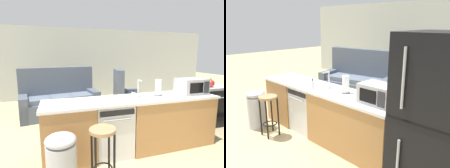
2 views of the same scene
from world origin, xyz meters
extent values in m
plane|color=tan|center=(0.00, 0.00, 0.00)|extent=(24.00, 24.00, 0.00)
cube|color=beige|center=(0.30, 4.20, 1.30)|extent=(10.00, 0.06, 2.60)
cube|color=#B77F47|center=(-0.93, 0.00, 0.43)|extent=(0.75, 0.62, 0.86)
cube|color=#B77F47|center=(0.83, 0.00, 0.43)|extent=(1.55, 0.62, 0.86)
cube|color=white|center=(0.15, 0.00, 0.88)|extent=(2.94, 0.66, 0.04)
cube|color=#49331C|center=(0.15, 0.00, 0.04)|extent=(2.86, 0.56, 0.08)
cube|color=white|center=(-0.25, 0.00, 0.42)|extent=(0.58, 0.58, 0.84)
cube|color=black|center=(-0.25, -0.30, 0.78)|extent=(0.52, 0.01, 0.08)
cylinder|color=#B2B2B7|center=(-0.25, -0.31, 0.68)|extent=(0.44, 0.02, 0.02)
cube|color=black|center=(2.35, 0.55, 0.42)|extent=(0.76, 0.64, 0.85)
cube|color=black|center=(2.35, 0.22, 0.47)|extent=(0.53, 0.01, 0.43)
cylinder|color=silver|center=(2.35, 0.20, 0.70)|extent=(0.61, 0.03, 0.03)
cube|color=silver|center=(2.35, 0.55, 0.88)|extent=(0.76, 0.64, 0.05)
torus|color=black|center=(2.18, 0.42, 0.89)|extent=(0.16, 0.16, 0.01)
torus|color=black|center=(2.52, 0.42, 0.89)|extent=(0.16, 0.16, 0.01)
torus|color=black|center=(2.18, 0.68, 0.89)|extent=(0.16, 0.16, 0.01)
torus|color=black|center=(2.52, 0.68, 0.89)|extent=(0.16, 0.16, 0.01)
cube|color=#B7B7BC|center=(1.28, 0.00, 1.04)|extent=(0.50, 0.36, 0.28)
cube|color=black|center=(1.23, -0.18, 1.04)|extent=(0.27, 0.01, 0.18)
cube|color=#2D2D33|center=(1.45, -0.18, 1.04)|extent=(0.11, 0.01, 0.21)
cylinder|color=silver|center=(0.23, 0.04, 0.92)|extent=(0.07, 0.07, 0.03)
cylinder|color=silver|center=(0.23, 0.04, 1.06)|extent=(0.02, 0.02, 0.26)
cylinder|color=silver|center=(0.23, -0.03, 1.19)|extent=(0.02, 0.14, 0.02)
cylinder|color=#4C4C51|center=(0.62, 0.05, 0.91)|extent=(0.14, 0.14, 0.01)
cylinder|color=white|center=(0.62, 0.05, 1.05)|extent=(0.11, 0.11, 0.27)
cylinder|color=silver|center=(0.05, -0.17, 0.97)|extent=(0.06, 0.06, 0.14)
cylinder|color=black|center=(0.05, -0.17, 1.06)|extent=(0.02, 0.02, 0.04)
sphere|color=red|center=(2.18, 0.42, 0.99)|extent=(0.17, 0.17, 0.17)
sphere|color=black|center=(2.18, 0.42, 1.08)|extent=(0.03, 0.03, 0.03)
cone|color=red|center=(2.26, 0.42, 1.00)|extent=(0.08, 0.04, 0.06)
cylinder|color=tan|center=(-0.57, -0.67, 0.72)|extent=(0.32, 0.32, 0.04)
cylinder|color=black|center=(-0.69, -0.78, 0.35)|extent=(0.03, 0.03, 0.70)
cylinder|color=black|center=(-0.46, -0.78, 0.35)|extent=(0.03, 0.03, 0.70)
cylinder|color=black|center=(-0.69, -0.56, 0.35)|extent=(0.03, 0.03, 0.70)
cylinder|color=black|center=(-0.46, -0.56, 0.35)|extent=(0.03, 0.03, 0.70)
ellipsoid|color=#B7B7BC|center=(-1.05, -0.67, 0.67)|extent=(0.35, 0.35, 0.14)
cube|color=#515B6B|center=(-1.00, 2.23, 0.21)|extent=(2.12, 1.22, 0.42)
cube|color=#515B6B|center=(-1.05, 2.56, 0.64)|extent=(2.01, 0.57, 1.27)
cube|color=#515B6B|center=(-1.88, 2.08, 0.31)|extent=(0.35, 0.92, 0.62)
cube|color=#515B6B|center=(-0.11, 2.38, 0.31)|extent=(0.35, 0.92, 0.62)
cube|color=slate|center=(-1.53, 2.09, 0.48)|extent=(0.66, 0.71, 0.12)
cube|color=slate|center=(-0.99, 2.18, 0.48)|extent=(0.66, 0.71, 0.12)
cube|color=slate|center=(-0.45, 2.27, 0.48)|extent=(0.66, 0.71, 0.12)
cube|color=#515B6B|center=(0.95, 2.14, 0.20)|extent=(0.94, 0.98, 0.40)
cube|color=#515B6B|center=(0.65, 2.19, 0.60)|extent=(0.35, 0.87, 1.20)
cube|color=#515B6B|center=(0.88, 1.80, 0.28)|extent=(0.82, 0.31, 0.55)
cube|color=#515B6B|center=(1.01, 2.48, 0.28)|extent=(0.82, 0.31, 0.55)
camera|label=1|loc=(-1.05, -2.56, 1.59)|focal=28.00mm
camera|label=2|loc=(3.08, -2.60, 2.01)|focal=38.00mm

